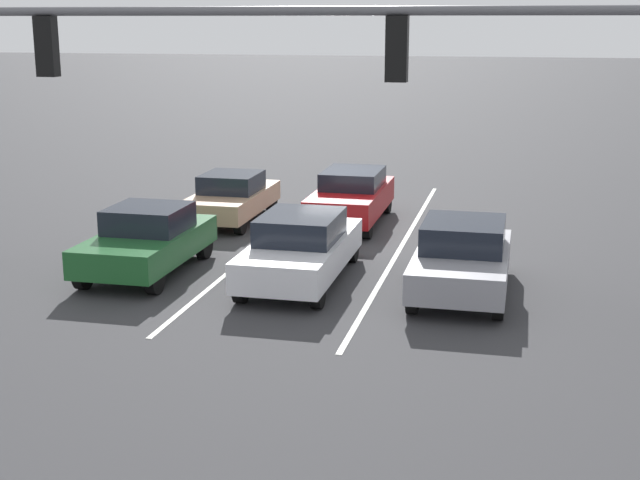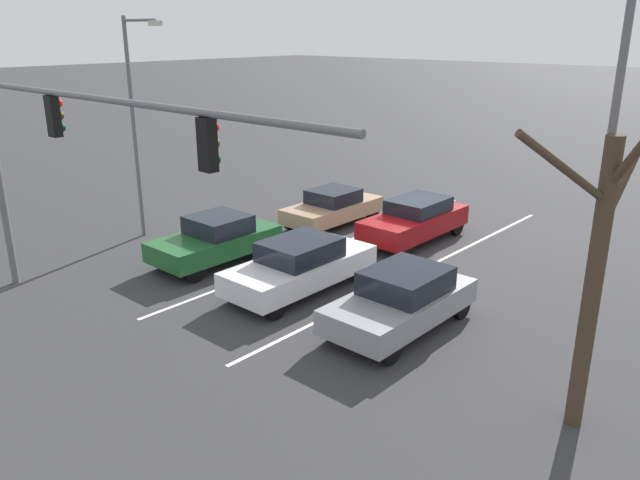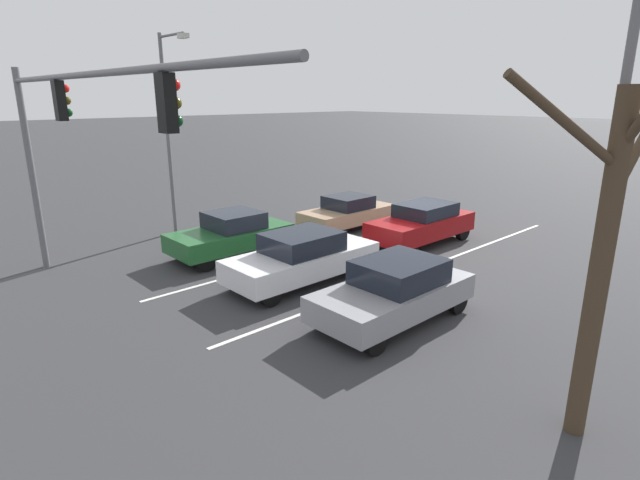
% 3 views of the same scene
% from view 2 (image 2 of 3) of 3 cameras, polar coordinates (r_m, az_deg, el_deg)
% --- Properties ---
extents(ground_plane, '(240.00, 240.00, 0.00)m').
position_cam_2_polar(ground_plane, '(22.36, 8.43, -0.14)').
color(ground_plane, '#333335').
extents(lane_stripe_left_divider, '(0.12, 16.04, 0.01)m').
position_cam_2_polar(lane_stripe_left_divider, '(19.86, 9.43, -2.62)').
color(lane_stripe_left_divider, silver).
rests_on(lane_stripe_left_divider, ground_plane).
extents(lane_stripe_center_divider, '(0.12, 16.04, 0.01)m').
position_cam_2_polar(lane_stripe_center_divider, '(21.81, 1.61, -0.40)').
color(lane_stripe_center_divider, silver).
rests_on(lane_stripe_center_divider, ground_plane).
extents(car_gray_leftlane_front, '(1.92, 4.30, 1.53)m').
position_cam_2_polar(car_gray_leftlane_front, '(15.69, 7.48, -5.41)').
color(car_gray_leftlane_front, gray).
rests_on(car_gray_leftlane_front, ground_plane).
extents(car_darkgreen_rightlane_front, '(1.91, 4.17, 1.53)m').
position_cam_2_polar(car_darkgreen_rightlane_front, '(20.22, -9.49, 0.07)').
color(car_darkgreen_rightlane_front, '#1E5928').
rests_on(car_darkgreen_rightlane_front, ground_plane).
extents(car_white_midlane_front, '(1.87, 4.74, 1.52)m').
position_cam_2_polar(car_white_midlane_front, '(17.80, -1.81, -2.30)').
color(car_white_midlane_front, silver).
rests_on(car_white_midlane_front, ground_plane).
extents(car_tan_rightlane_second, '(1.76, 4.16, 1.39)m').
position_cam_2_polar(car_tan_rightlane_second, '(23.85, 1.18, 3.03)').
color(car_tan_rightlane_second, tan).
rests_on(car_tan_rightlane_second, ground_plane).
extents(car_maroon_midlane_second, '(1.79, 4.49, 1.52)m').
position_cam_2_polar(car_maroon_midlane_second, '(22.21, 8.67, 1.87)').
color(car_maroon_midlane_second, maroon).
rests_on(car_maroon_midlane_second, ground_plane).
extents(traffic_signal_gantry, '(13.00, 0.37, 6.16)m').
position_cam_2_polar(traffic_signal_gantry, '(15.72, -22.34, 8.23)').
color(traffic_signal_gantry, slate).
rests_on(traffic_signal_gantry, ground_plane).
extents(street_lamp_right_shoulder, '(2.06, 0.24, 7.57)m').
position_cam_2_polar(street_lamp_right_shoulder, '(22.57, -16.44, 11.00)').
color(street_lamp_right_shoulder, slate).
rests_on(street_lamp_right_shoulder, ground_plane).
extents(street_lamp_left_shoulder, '(1.59, 0.24, 8.00)m').
position_cam_2_polar(street_lamp_left_shoulder, '(11.81, 23.77, 4.50)').
color(street_lamp_left_shoulder, slate).
rests_on(street_lamp_left_shoulder, ground_plane).
extents(bare_tree_near, '(2.03, 2.97, 6.16)m').
position_cam_2_polar(bare_tree_near, '(11.94, 23.80, -2.52)').
color(bare_tree_near, '#423323').
rests_on(bare_tree_near, ground_plane).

